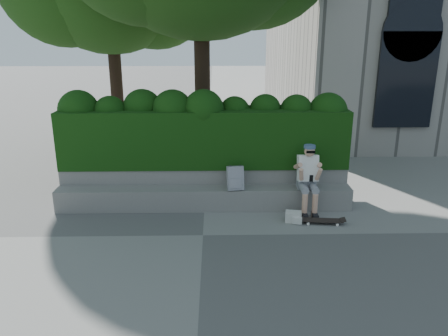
{
  "coord_description": "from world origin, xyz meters",
  "views": [
    {
      "loc": [
        0.22,
        -7.11,
        3.5
      ],
      "look_at": [
        0.4,
        1.0,
        0.95
      ],
      "focal_mm": 35.0,
      "sensor_mm": 36.0,
      "label": 1
    }
  ],
  "objects_px": {
    "person": "(308,176)",
    "skateboard": "(322,220)",
    "backpack_plaid": "(235,178)",
    "backpack_ground": "(293,217)"
  },
  "relations": [
    {
      "from": "person",
      "to": "backpack_plaid",
      "type": "height_order",
      "value": "person"
    },
    {
      "from": "skateboard",
      "to": "backpack_plaid",
      "type": "height_order",
      "value": "backpack_plaid"
    },
    {
      "from": "person",
      "to": "skateboard",
      "type": "xyz_separation_m",
      "value": [
        0.18,
        -0.62,
        -0.69
      ]
    },
    {
      "from": "person",
      "to": "backpack_plaid",
      "type": "bearing_deg",
      "value": 176.77
    },
    {
      "from": "skateboard",
      "to": "person",
      "type": "bearing_deg",
      "value": 112.25
    },
    {
      "from": "backpack_plaid",
      "to": "backpack_ground",
      "type": "relative_size",
      "value": 1.58
    },
    {
      "from": "person",
      "to": "backpack_plaid",
      "type": "distance_m",
      "value": 1.45
    },
    {
      "from": "skateboard",
      "to": "backpack_plaid",
      "type": "distance_m",
      "value": 1.88
    },
    {
      "from": "skateboard",
      "to": "backpack_plaid",
      "type": "xyz_separation_m",
      "value": [
        -1.63,
        0.71,
        0.62
      ]
    },
    {
      "from": "person",
      "to": "backpack_ground",
      "type": "bearing_deg",
      "value": -124.79
    }
  ]
}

